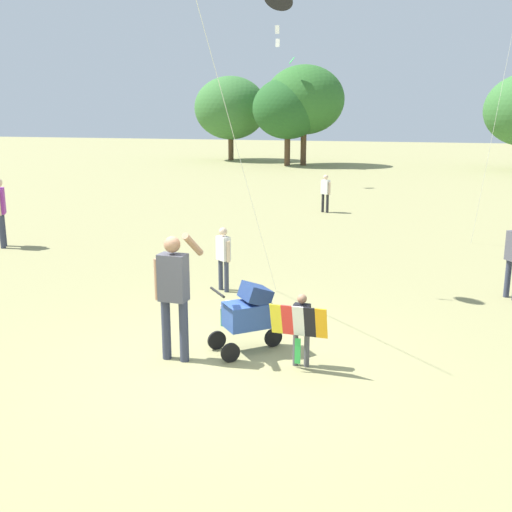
{
  "coord_description": "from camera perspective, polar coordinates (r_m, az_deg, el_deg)",
  "views": [
    {
      "loc": [
        2.42,
        -7.39,
        3.45
      ],
      "look_at": [
        0.13,
        1.17,
        1.3
      ],
      "focal_mm": 42.67,
      "sensor_mm": 36.0,
      "label": 1
    }
  ],
  "objects": [
    {
      "name": "ground_plane",
      "position": [
        8.51,
        -2.96,
        -10.3
      ],
      "size": [
        120.0,
        120.0,
        0.0
      ],
      "primitive_type": "plane",
      "color": "#938E5B"
    },
    {
      "name": "treeline_distant",
      "position": [
        38.75,
        14.18,
        13.63
      ],
      "size": [
        30.97,
        7.13,
        6.29
      ],
      "color": "brown",
      "rests_on": "ground"
    },
    {
      "name": "child_with_butterfly_kite",
      "position": [
        8.27,
        4.23,
        -6.35
      ],
      "size": [
        0.78,
        0.35,
        1.04
      ],
      "color": "#4C4C51",
      "rests_on": "ground"
    },
    {
      "name": "person_adult_flyer",
      "position": [
        8.44,
        -7.72,
        -2.85
      ],
      "size": [
        0.6,
        0.54,
        1.86
      ],
      "color": "#33384C",
      "rests_on": "ground"
    },
    {
      "name": "stroller",
      "position": [
        8.8,
        -0.68,
        -5.23
      ],
      "size": [
        1.02,
        0.92,
        1.03
      ],
      "color": "black",
      "rests_on": "ground"
    },
    {
      "name": "kite_adult_black",
      "position": [
        11.43,
        2.02,
        22.48
      ],
      "size": [
        0.68,
        3.74,
        5.49
      ],
      "color": "black",
      "rests_on": "ground"
    },
    {
      "name": "person_sitting_far",
      "position": [
        11.69,
        -3.08,
        0.21
      ],
      "size": [
        0.34,
        0.29,
        1.25
      ],
      "color": "#33384C",
      "rests_on": "ground"
    },
    {
      "name": "person_couple_left",
      "position": [
        20.85,
        6.53,
        6.14
      ],
      "size": [
        0.37,
        0.29,
        1.29
      ],
      "color": "#232328",
      "rests_on": "ground"
    },
    {
      "name": "person_kid_running",
      "position": [
        16.69,
        -22.86,
        4.26
      ],
      "size": [
        0.39,
        0.5,
        1.76
      ],
      "color": "#33384C",
      "rests_on": "ground"
    },
    {
      "name": "cooler_box",
      "position": [
        10.01,
        -1.85,
        -5.46
      ],
      "size": [
        0.45,
        0.33,
        0.35
      ],
      "color": "#288466",
      "rests_on": "ground"
    }
  ]
}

